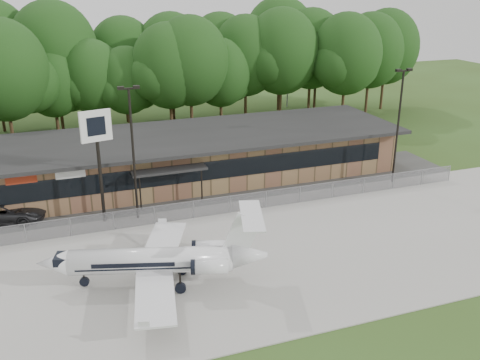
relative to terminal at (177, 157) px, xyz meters
name	(u,v)px	position (x,y,z in m)	size (l,w,h in m)	color
ground	(287,328)	(0.00, -23.94, -2.18)	(160.00, 160.00, 0.00)	#334619
apron	(236,258)	(0.00, -15.94, -2.14)	(64.00, 18.00, 0.08)	#9E9B93
parking_lot	(191,196)	(0.00, -4.44, -2.15)	(50.00, 9.00, 0.06)	#383835
terminal	(177,157)	(0.00, 0.00, 0.00)	(41.00, 11.65, 4.30)	olive
fence	(206,208)	(0.00, -8.94, -1.40)	(46.00, 0.04, 1.52)	gray
treeline	(139,69)	(0.00, 18.06, 5.32)	(72.00, 12.00, 15.00)	#1A3C13
radio_mast	(290,17)	(22.00, 24.06, 10.32)	(0.20, 0.20, 25.00)	gray
light_pole_mid	(133,144)	(-5.00, -7.44, 3.80)	(1.55, 0.30, 10.23)	black
light_pole_right	(399,118)	(18.00, -7.44, 3.80)	(1.55, 0.30, 10.23)	black
business_jet	(160,261)	(-5.34, -17.47, -0.53)	(13.54, 12.15, 4.59)	silver
suv	(5,212)	(-14.45, -4.58, -1.37)	(2.68, 5.82, 1.62)	#303033
pole_sign	(97,138)	(-7.46, -7.14, 4.42)	(2.26, 0.74, 8.62)	black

